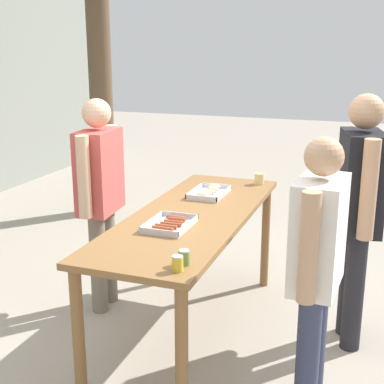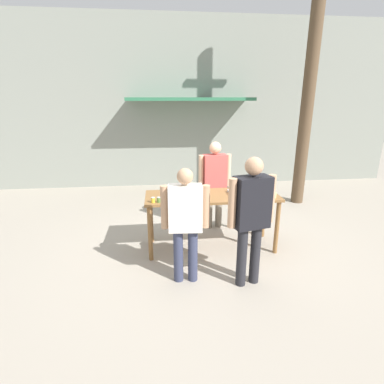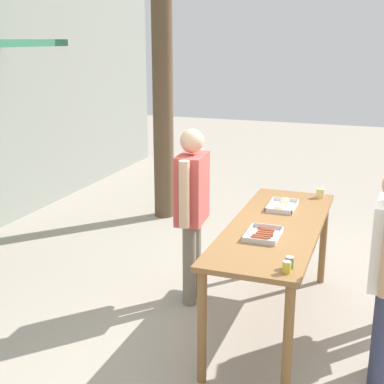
% 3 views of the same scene
% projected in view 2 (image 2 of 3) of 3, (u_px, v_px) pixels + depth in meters
% --- Properties ---
extents(ground_plane, '(24.00, 24.00, 0.00)m').
position_uv_depth(ground_plane, '(211.00, 247.00, 5.11)').
color(ground_plane, '#A39989').
extents(building_facade_back, '(12.00, 1.11, 4.50)m').
position_uv_depth(building_facade_back, '(188.00, 104.00, 8.20)').
color(building_facade_back, gray).
rests_on(building_facade_back, ground).
extents(serving_table, '(2.14, 0.75, 0.93)m').
position_uv_depth(serving_table, '(212.00, 202.00, 4.86)').
color(serving_table, brown).
rests_on(serving_table, ground).
extents(food_tray_sausages, '(0.37, 0.26, 0.04)m').
position_uv_depth(food_tray_sausages, '(192.00, 194.00, 4.82)').
color(food_tray_sausages, silver).
rests_on(food_tray_sausages, serving_table).
extents(food_tray_buns, '(0.39, 0.25, 0.06)m').
position_uv_depth(food_tray_buns, '(240.00, 192.00, 4.90)').
color(food_tray_buns, silver).
rests_on(food_tray_buns, serving_table).
extents(condiment_jar_mustard, '(0.06, 0.06, 0.08)m').
position_uv_depth(condiment_jar_mustard, '(153.00, 200.00, 4.47)').
color(condiment_jar_mustard, gold).
rests_on(condiment_jar_mustard, serving_table).
extents(condiment_jar_ketchup, '(0.06, 0.06, 0.08)m').
position_uv_depth(condiment_jar_ketchup, '(159.00, 200.00, 4.47)').
color(condiment_jar_ketchup, '#567A38').
rests_on(condiment_jar_ketchup, serving_table).
extents(beer_cup, '(0.08, 0.08, 0.09)m').
position_uv_depth(beer_cup, '(274.00, 195.00, 4.67)').
color(beer_cup, '#DBC67A').
rests_on(beer_cup, serving_table).
extents(person_server_behind_table, '(0.62, 0.27, 1.67)m').
position_uv_depth(person_server_behind_table, '(215.00, 178.00, 5.61)').
color(person_server_behind_table, '#756B5B').
rests_on(person_server_behind_table, ground).
extents(person_customer_holding_hotdog, '(0.63, 0.27, 1.60)m').
position_uv_depth(person_customer_holding_hotdog, '(185.00, 217.00, 3.91)').
color(person_customer_holding_hotdog, '#333851').
rests_on(person_customer_holding_hotdog, ground).
extents(person_customer_with_cup, '(0.64, 0.34, 1.75)m').
position_uv_depth(person_customer_with_cup, '(251.00, 212.00, 3.81)').
color(person_customer_with_cup, '#232328').
rests_on(person_customer_with_cup, ground).
extents(utility_pole, '(1.10, 0.28, 5.91)m').
position_uv_depth(utility_pole, '(311.00, 70.00, 6.43)').
color(utility_pole, brown).
rests_on(utility_pole, ground).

